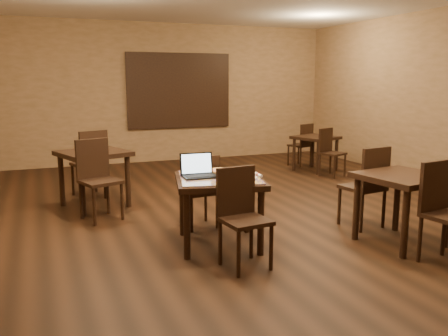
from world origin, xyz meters
name	(u,v)px	position (x,y,z in m)	size (l,w,h in m)	color
ground	(253,222)	(0.00, 0.00, 0.00)	(10.00, 10.00, 0.00)	black
wall_back	(157,93)	(0.00, 5.00, 1.50)	(8.00, 0.02, 3.00)	#956E4B
mural	(179,91)	(0.50, 4.96, 1.55)	(2.34, 0.05, 1.64)	#275F90
tiled_table	(219,186)	(-0.69, -0.60, 0.66)	(1.11, 1.11, 0.76)	black
chair_main_near	(241,211)	(-0.70, -1.21, 0.54)	(0.46, 0.46, 0.96)	black
chair_main_far	(201,187)	(-0.69, 0.02, 0.51)	(0.43, 0.43, 0.91)	black
laptop	(198,170)	(-0.89, -0.49, 0.83)	(0.37, 0.30, 0.25)	black
plate	(245,178)	(-0.47, -0.78, 0.77)	(0.28, 0.28, 0.02)	white
pizza_slice	(245,176)	(-0.47, -0.78, 0.79)	(0.21, 0.21, 0.02)	beige
pizza_pan	(221,172)	(-0.57, -0.36, 0.77)	(0.34, 0.34, 0.01)	silver
pizza_whole	(221,171)	(-0.57, -0.36, 0.78)	(0.31, 0.31, 0.02)	beige
spatula	(224,170)	(-0.55, -0.38, 0.79)	(0.09, 0.22, 0.01)	silver
napkin_roll	(258,175)	(-0.29, -0.74, 0.78)	(0.04, 0.16, 0.04)	white
other_table_a	(316,142)	(2.63, 2.72, 0.57)	(0.94, 0.94, 0.69)	black
other_table_a_chair_near	(329,149)	(2.60, 2.20, 0.50)	(0.50, 0.50, 0.89)	black
other_table_a_chair_far	(303,142)	(2.66, 3.25, 0.50)	(0.50, 0.50, 0.89)	black
other_table_b	(94,161)	(-1.77, 1.55, 0.67)	(1.09, 1.09, 0.80)	black
other_table_b_chair_near	(97,174)	(-1.80, 0.94, 0.59)	(0.57, 0.57, 1.04)	black
other_table_b_chair_far	(91,159)	(-1.74, 2.16, 0.59)	(0.57, 0.57, 1.04)	black
other_table_c	(402,186)	(1.18, -1.30, 0.65)	(0.94, 0.94, 0.78)	black
other_table_c_chair_near	(444,207)	(1.17, -1.88, 0.57)	(0.50, 0.50, 1.01)	black
other_table_c_chair_far	(368,182)	(1.20, -0.71, 0.57)	(0.50, 0.50, 1.01)	black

